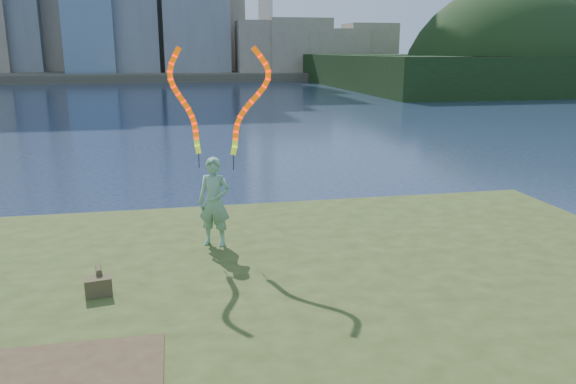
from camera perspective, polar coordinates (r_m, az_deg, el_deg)
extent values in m
plane|color=#1A2843|center=(9.87, -8.54, -13.26)|extent=(320.00, 320.00, 0.00)
cube|color=#344217|center=(7.76, -7.66, -18.04)|extent=(17.00, 15.00, 0.30)
cube|color=#344217|center=(7.80, -7.83, -15.71)|extent=(14.00, 12.00, 0.30)
cube|color=#494435|center=(103.84, -11.65, 11.71)|extent=(320.00, 40.00, 1.20)
imported|color=#146632|center=(10.97, -7.51, -1.01)|extent=(0.75, 0.64, 1.74)
cylinder|color=black|center=(11.01, -9.04, 3.17)|extent=(0.02, 0.02, 0.30)
cylinder|color=black|center=(10.78, -5.57, 3.05)|extent=(0.02, 0.02, 0.30)
cube|color=#494325|center=(9.36, -18.72, -9.07)|extent=(0.45, 0.34, 0.29)
cylinder|color=#494325|center=(9.47, -18.68, -7.53)|extent=(0.14, 0.28, 0.10)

